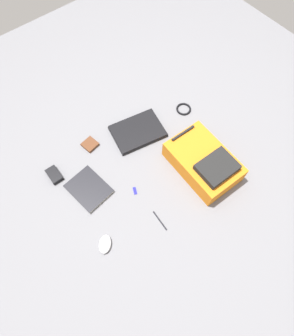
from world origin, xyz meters
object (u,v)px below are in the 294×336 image
Objects in this scene: laptop at (138,131)px; power_brick at (54,175)px; backpack at (204,162)px; pen_black at (160,220)px; computer_mouse at (105,244)px; cable_coil at (184,109)px; usb_stick at (135,191)px; book_blue at (89,189)px; earbud_pouch at (90,144)px.

laptop is 0.61m from power_brick.
pen_black is at bearing -167.40° from backpack.
power_brick is 0.83× the size of pen_black.
computer_mouse is at bearing 165.32° from pen_black.
backpack is 4.34× the size of cable_coil.
computer_mouse is 2.21× the size of usb_stick.
computer_mouse is at bearing -108.95° from book_blue.
computer_mouse is 0.77× the size of pen_black.
computer_mouse is (-0.77, -0.01, -0.06)m from backpack.
usb_stick is at bearing -157.14° from cable_coil.
pen_black is 0.24m from usb_stick.
pen_black is at bearing -150.30° from computer_mouse.
laptop is 3.62× the size of computer_mouse.
power_brick is at bearing 172.84° from cable_coil.
book_blue is 0.48m from pen_black.
cable_coil is 0.99m from power_brick.
computer_mouse is at bearing -90.05° from power_brick.
cable_coil reaches higher than usb_stick.
laptop is 3.38× the size of power_brick.
computer_mouse reaches higher than cable_coil.
power_brick is at bearing 144.67° from backpack.
usb_stick is at bearing 89.69° from pen_black.
power_brick is 1.26× the size of earbud_pouch.
laptop is 0.43m from usb_stick.
computer_mouse is at bearing -116.61° from earbud_pouch.
computer_mouse is at bearing -141.76° from laptop.
pen_black is (-0.65, -0.52, -0.00)m from cable_coil.
usb_stick is (-0.43, 0.14, -0.07)m from backpack.
backpack is 5.16× the size of earbud_pouch.
cable_coil is at bearing 38.32° from pen_black.
power_brick is 0.52m from usb_stick.
cable_coil is 1.19× the size of earbud_pouch.
laptop is 0.33m from earbud_pouch.
computer_mouse is 0.34m from pen_black.
cable_coil is at bearing 5.90° from book_blue.
book_blue is at bearing 116.62° from pen_black.
laptop is 0.51m from book_blue.
laptop reaches higher than power_brick.
earbud_pouch is (0.30, 0.05, -0.01)m from power_brick.
book_blue reaches higher than cable_coil.
earbud_pouch reaches higher than cable_coil.
laptop is at bearing 108.35° from backpack.
computer_mouse is 0.55m from power_brick.
laptop is 4.27× the size of earbud_pouch.
usb_stick is (0.03, -0.45, -0.01)m from earbud_pouch.
computer_mouse reaches higher than pen_black.
laptop is 1.40× the size of book_blue.
book_blue reaches higher than usb_stick.
earbud_pouch reaches higher than pen_black.
backpack reaches higher than pen_black.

